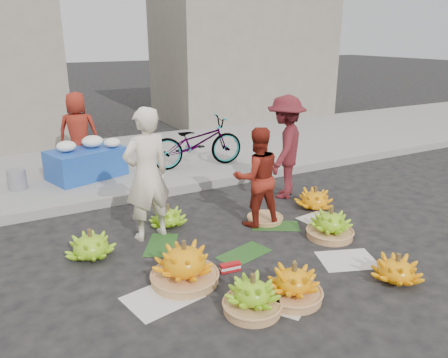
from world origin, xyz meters
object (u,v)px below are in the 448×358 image
vendor_cream (147,175)px  flower_table (86,161)px  bicycle (197,142)px  banana_bunch_4 (330,225)px  banana_bunch_0 (184,264)px

vendor_cream → flower_table: bearing=-93.7°
flower_table → bicycle: bearing=-26.4°
banana_bunch_4 → banana_bunch_0: bearing=-177.0°
vendor_cream → bicycle: 2.86m
banana_bunch_0 → vendor_cream: (0.04, 1.23, 0.64)m
vendor_cream → flower_table: size_ratio=1.22×
banana_bunch_4 → flower_table: flower_table is taller
vendor_cream → banana_bunch_0: bearing=78.8°
vendor_cream → bicycle: bearing=-136.8°
banana_bunch_0 → bicycle: size_ratio=0.47×
banana_bunch_0 → banana_bunch_4: bearing=3.0°
banana_bunch_0 → flower_table: (-0.23, 3.81, 0.20)m
banana_bunch_4 → vendor_cream: bearing=151.5°
banana_bunch_0 → bicycle: (1.76, 3.50, 0.38)m
banana_bunch_0 → flower_table: bearing=93.4°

